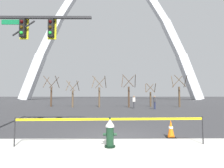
% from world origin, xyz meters
% --- Properties ---
extents(ground_plane, '(240.00, 240.00, 0.00)m').
position_xyz_m(ground_plane, '(0.00, 0.00, 0.00)').
color(ground_plane, '#333335').
extents(fire_hydrant, '(0.46, 0.48, 0.99)m').
position_xyz_m(fire_hydrant, '(-0.15, -0.98, 0.47)').
color(fire_hydrant, black).
rests_on(fire_hydrant, ground).
extents(caution_tape_barrier, '(6.59, 0.28, 0.98)m').
position_xyz_m(caution_tape_barrier, '(-0.12, -0.81, 0.70)').
color(caution_tape_barrier, '#232326').
rests_on(caution_tape_barrier, ground).
extents(traffic_cone_by_hydrant, '(0.36, 0.36, 0.73)m').
position_xyz_m(traffic_cone_by_hydrant, '(2.34, 0.21, 0.36)').
color(traffic_cone_by_hydrant, black).
rests_on(traffic_cone_by_hydrant, ground).
extents(traffic_signal_gantry, '(5.02, 0.44, 6.00)m').
position_xyz_m(traffic_signal_gantry, '(-4.75, 1.40, 4.07)').
color(traffic_signal_gantry, '#232326').
rests_on(traffic_signal_gantry, ground).
extents(monument_arch, '(59.85, 2.83, 45.13)m').
position_xyz_m(monument_arch, '(-0.00, 47.81, 20.05)').
color(monument_arch, silver).
rests_on(monument_arch, ground).
extents(tree_far_left, '(2.03, 2.04, 4.41)m').
position_xyz_m(tree_far_left, '(-8.81, 17.48, 1.96)').
color(tree_far_left, '#473323').
rests_on(tree_far_left, ground).
extents(tree_left_mid, '(1.69, 1.70, 3.63)m').
position_xyz_m(tree_left_mid, '(-5.37, 16.09, 1.61)').
color(tree_left_mid, brown).
rests_on(tree_left_mid, ground).
extents(tree_center_left, '(1.97, 1.99, 4.28)m').
position_xyz_m(tree_center_left, '(-1.74, 16.21, 1.90)').
color(tree_center_left, brown).
rests_on(tree_center_left, ground).
extents(tree_center_right, '(2.04, 2.05, 4.42)m').
position_xyz_m(tree_center_right, '(2.30, 15.89, 1.97)').
color(tree_center_right, '#473323').
rests_on(tree_center_right, ground).
extents(tree_right_mid, '(1.55, 1.56, 3.33)m').
position_xyz_m(tree_right_mid, '(5.55, 17.12, 1.48)').
color(tree_right_mid, brown).
rests_on(tree_right_mid, ground).
extents(tree_far_right, '(2.05, 2.06, 4.45)m').
position_xyz_m(tree_far_right, '(9.43, 16.46, 1.98)').
color(tree_far_right, brown).
rests_on(tree_far_right, ground).
extents(pedestrian_walking_left, '(0.23, 0.36, 1.59)m').
position_xyz_m(pedestrian_walking_left, '(5.11, 13.22, 0.82)').
color(pedestrian_walking_left, '#232847').
rests_on(pedestrian_walking_left, ground).
extents(pedestrian_standing_center, '(0.36, 0.23, 1.59)m').
position_xyz_m(pedestrian_standing_center, '(2.79, 14.34, 0.82)').
color(pedestrian_standing_center, '#38383D').
rests_on(pedestrian_standing_center, ground).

